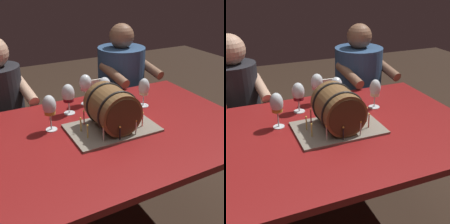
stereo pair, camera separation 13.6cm
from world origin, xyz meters
TOP-DOWN VIEW (x-y plane):
  - dining_table at (0.00, 0.00)m, footprint 1.46×1.01m
  - barrel_cake at (-0.02, 0.01)m, footprint 0.46×0.31m
  - wine_glass_rose at (-0.01, 0.38)m, footprint 0.08×0.08m
  - wine_glass_red at (-0.15, 0.30)m, footprint 0.07×0.07m
  - wine_glass_white at (0.30, 0.18)m, footprint 0.07×0.07m
  - wine_glass_amber at (-0.31, 0.15)m, footprint 0.07×0.07m
  - wine_glass_empty at (0.11, 0.35)m, footprint 0.08×0.08m
  - menu_card at (0.07, 0.37)m, footprint 0.11×0.02m
  - person_seated_left at (-0.48, 0.77)m, footprint 0.39×0.48m
  - person_seated_right at (0.48, 0.77)m, footprint 0.45×0.53m

SIDE VIEW (x-z plane):
  - person_seated_left at x=-0.48m, z-range -0.05..1.10m
  - person_seated_right at x=0.48m, z-range -0.02..1.14m
  - dining_table at x=0.00m, z-range 0.28..1.03m
  - menu_card at x=0.07m, z-range 0.75..0.91m
  - barrel_cake at x=-0.02m, z-range 0.74..0.98m
  - wine_glass_empty at x=0.11m, z-range 0.79..0.95m
  - wine_glass_white at x=0.30m, z-range 0.78..0.96m
  - wine_glass_red at x=-0.15m, z-range 0.78..0.96m
  - wine_glass_amber at x=-0.31m, z-range 0.79..0.99m
  - wine_glass_rose at x=-0.01m, z-range 0.79..0.98m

